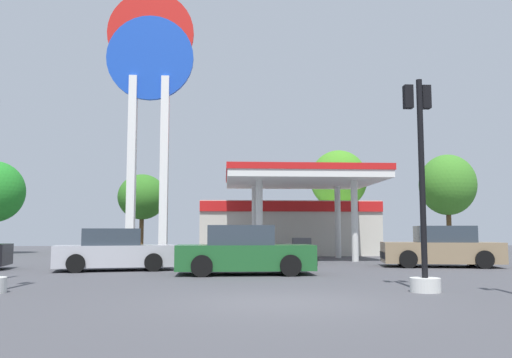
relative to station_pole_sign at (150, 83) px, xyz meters
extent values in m
plane|color=#47474C|center=(5.02, -16.44, -9.06)|extent=(90.00, 90.00, 0.00)
cube|color=beige|center=(7.84, 6.22, -7.44)|extent=(10.73, 5.08, 3.25)
cube|color=red|center=(7.84, 3.63, -6.17)|extent=(10.73, 0.12, 0.60)
cube|color=white|center=(7.84, -0.06, -5.00)|extent=(7.63, 6.87, 0.35)
cube|color=red|center=(7.84, -0.06, -4.68)|extent=(7.73, 6.97, 0.30)
cylinder|color=silver|center=(5.55, -1.95, -7.12)|extent=(0.32, 0.32, 3.89)
cylinder|color=silver|center=(10.13, -1.95, -7.12)|extent=(0.32, 0.32, 3.89)
cylinder|color=silver|center=(5.55, 1.83, -7.12)|extent=(0.32, 0.32, 3.89)
cylinder|color=silver|center=(10.13, 1.83, -7.12)|extent=(0.32, 0.32, 3.89)
cube|color=#4C4C51|center=(7.84, -0.06, -8.51)|extent=(0.90, 0.60, 1.10)
cube|color=white|center=(-0.82, -0.01, -4.36)|extent=(0.40, 0.56, 9.40)
cube|color=white|center=(0.82, -0.01, -4.36)|extent=(0.40, 0.56, 9.40)
cylinder|color=blue|center=(0.00, -0.01, 1.35)|extent=(4.48, 0.22, 4.48)
cylinder|color=red|center=(0.00, 0.01, 2.69)|extent=(4.48, 0.22, 4.48)
cube|color=white|center=(0.00, 0.05, 2.02)|extent=(4.12, 0.08, 0.81)
cylinder|color=black|center=(5.95, -8.45, -8.72)|extent=(0.69, 0.25, 0.68)
cylinder|color=black|center=(5.98, -10.29, -8.72)|extent=(0.69, 0.25, 0.68)
cylinder|color=black|center=(3.16, -8.50, -8.72)|extent=(0.69, 0.25, 0.68)
cylinder|color=black|center=(3.20, -10.34, -8.72)|extent=(0.69, 0.25, 0.68)
cube|color=#1E5928|center=(4.57, -9.40, -8.50)|extent=(4.53, 1.96, 0.81)
cube|color=#2D3842|center=(4.41, -9.40, -7.79)|extent=(2.17, 1.71, 0.68)
cube|color=black|center=(6.78, -9.36, -8.61)|extent=(0.16, 1.79, 0.26)
cylinder|color=black|center=(1.02, -6.15, -8.74)|extent=(0.68, 0.35, 0.65)
cylinder|color=black|center=(1.38, -7.85, -8.74)|extent=(0.68, 0.35, 0.65)
cylinder|color=black|center=(-1.55, -6.69, -8.74)|extent=(0.68, 0.35, 0.65)
cylinder|color=black|center=(-1.19, -8.39, -8.74)|extent=(0.68, 0.35, 0.65)
cube|color=#B2B2BA|center=(-0.09, -7.27, -8.53)|extent=(4.51, 2.61, 0.77)
cube|color=#2D3842|center=(-0.24, -7.30, -7.86)|extent=(2.30, 1.96, 0.65)
cube|color=black|center=(1.94, -6.84, -8.64)|extent=(0.47, 1.67, 0.24)
cylinder|color=black|center=(11.04, -6.68, -8.72)|extent=(0.73, 0.37, 0.70)
cylinder|color=black|center=(11.38, -4.85, -8.72)|extent=(0.73, 0.37, 0.70)
cylinder|color=black|center=(13.82, -7.21, -8.72)|extent=(0.73, 0.37, 0.70)
cylinder|color=black|center=(14.17, -5.37, -8.72)|extent=(0.73, 0.37, 0.70)
cube|color=#8C7556|center=(12.60, -6.03, -8.49)|extent=(4.85, 2.73, 0.83)
cube|color=#2D3842|center=(12.76, -6.06, -7.77)|extent=(2.45, 2.07, 0.70)
cube|color=black|center=(10.40, -5.61, -8.61)|extent=(0.47, 1.81, 0.26)
cylinder|color=silver|center=(8.56, -14.88, -8.90)|extent=(0.70, 0.70, 0.33)
cylinder|color=black|center=(8.56, -14.88, -6.37)|extent=(0.14, 0.14, 4.72)
cube|color=black|center=(8.34, -14.72, -4.40)|extent=(0.21, 0.20, 0.57)
sphere|color=red|center=(8.34, -14.60, -4.22)|extent=(0.15, 0.15, 0.15)
sphere|color=#D89E0C|center=(8.34, -14.60, -4.40)|extent=(0.15, 0.15, 0.15)
sphere|color=green|center=(8.34, -14.60, -4.58)|extent=(0.15, 0.15, 0.15)
cube|color=black|center=(8.78, -14.72, -4.40)|extent=(0.21, 0.20, 0.57)
sphere|color=red|center=(8.78, -14.60, -4.22)|extent=(0.15, 0.15, 0.15)
sphere|color=#D89E0C|center=(8.78, -14.60, -4.40)|extent=(0.15, 0.15, 0.15)
sphere|color=green|center=(8.78, -14.60, -4.58)|extent=(0.15, 0.15, 0.15)
cylinder|color=brown|center=(-1.74, 9.69, -7.78)|extent=(0.30, 0.30, 2.57)
ellipsoid|color=#317122|center=(-1.74, 9.69, -5.25)|extent=(3.29, 3.29, 3.10)
cylinder|color=brown|center=(11.74, 8.85, -7.29)|extent=(0.35, 0.35, 3.55)
ellipsoid|color=#479225|center=(11.74, 8.85, -4.06)|extent=(3.89, 3.89, 4.01)
cylinder|color=brown|center=(19.67, 9.46, -7.43)|extent=(0.34, 0.34, 3.26)
ellipsoid|color=#3E8228|center=(19.67, 9.46, -4.33)|extent=(3.94, 3.94, 4.29)
camera|label=1|loc=(3.88, -27.16, -7.68)|focal=37.37mm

